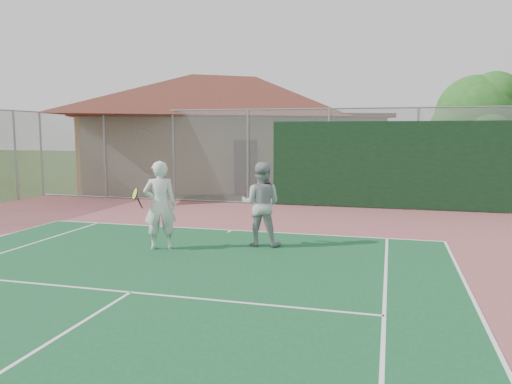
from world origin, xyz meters
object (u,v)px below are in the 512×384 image
at_px(player_white_front, 160,206).
at_px(player_grey_back, 261,205).
at_px(bleachers, 135,179).
at_px(tree, 479,118).
at_px(clubhouse, 228,121).

xyz_separation_m(player_white_front, player_grey_back, (2.14, 0.94, -0.03)).
bearing_deg(player_white_front, bleachers, -83.40).
relative_size(bleachers, player_white_front, 1.46).
relative_size(tree, player_white_front, 2.40).
height_order(bleachers, player_grey_back, player_grey_back).
distance_m(clubhouse, tree, 12.07).
bearing_deg(bleachers, tree, 10.53).
distance_m(clubhouse, bleachers, 5.86).
xyz_separation_m(tree, player_grey_back, (-5.98, -8.76, -2.20)).
xyz_separation_m(clubhouse, player_grey_back, (5.19, -13.34, -2.24)).
bearing_deg(player_white_front, tree, -154.66).
relative_size(tree, player_grey_back, 2.46).
distance_m(clubhouse, player_white_front, 14.76).
distance_m(tree, player_white_front, 12.83).
height_order(clubhouse, tree, clubhouse).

